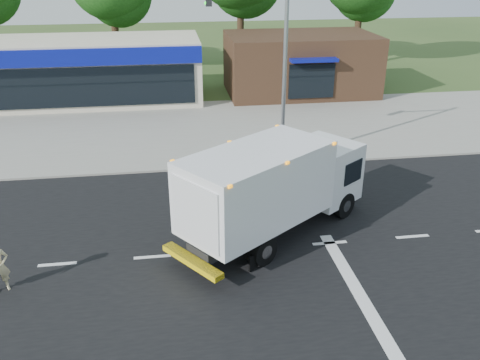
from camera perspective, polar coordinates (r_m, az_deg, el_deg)
The scene contains 9 objects.
ground at distance 17.14m, azimuth 0.34°, elevation -7.88°, with size 120.00×120.00×0.00m, color #385123.
road_asphalt at distance 17.14m, azimuth 0.34°, elevation -7.87°, with size 60.00×14.00×0.02m, color black.
sidewalk at distance 24.40m, azimuth -2.53°, elevation 2.47°, with size 60.00×2.40×0.12m, color gray.
parking_apron at distance 29.85m, azimuth -3.69°, elevation 6.49°, with size 60.00×9.00×0.02m, color gray.
lane_markings at distance 16.26m, azimuth 5.85°, elevation -9.94°, with size 55.20×7.00×0.01m.
ems_box_truck at distance 17.15m, azimuth 3.78°, elevation -0.48°, with size 7.57×6.44×3.40m.
retail_strip_mall at distance 35.66m, azimuth -19.50°, elevation 11.47°, with size 18.00×6.20×4.00m.
brown_storefront at distance 36.23m, azimuth 6.76°, elevation 12.83°, with size 10.00×6.70×4.00m.
traffic_signal_pole at distance 22.79m, azimuth 3.47°, elevation 13.65°, with size 3.51×0.25×8.00m.
Camera 1 is at (-2.18, -14.33, 9.15)m, focal length 38.00 mm.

